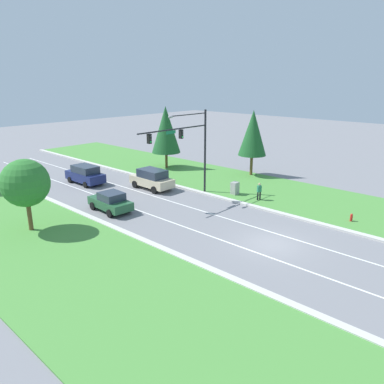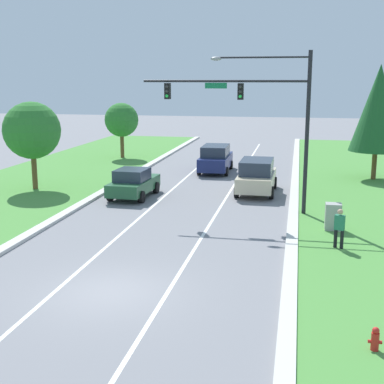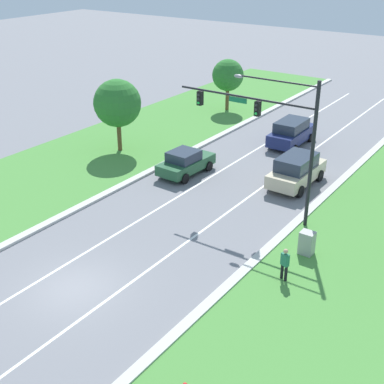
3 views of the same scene
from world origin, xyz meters
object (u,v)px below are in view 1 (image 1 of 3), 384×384
at_px(champagne_suv, 152,179).
at_px(fire_hydrant, 351,218).
at_px(conifer_near_right_tree, 253,133).
at_px(pedestrian, 259,191).
at_px(oak_far_left_tree, 25,183).
at_px(utility_cabinet, 235,189).
at_px(traffic_signal_mast, 188,141).
at_px(navy_suv, 85,174).
at_px(conifer_far_right_tree, 166,130).
at_px(forest_sedan, 111,202).

bearing_deg(champagne_suv, fire_hydrant, -75.82).
height_order(fire_hydrant, conifer_near_right_tree, conifer_near_right_tree).
height_order(pedestrian, oak_far_left_tree, oak_far_left_tree).
xyz_separation_m(pedestrian, fire_hydrant, (0.34, -8.33, -0.59)).
bearing_deg(pedestrian, utility_cabinet, -66.31).
height_order(champagne_suv, pedestrian, champagne_suv).
bearing_deg(traffic_signal_mast, utility_cabinet, -37.14).
bearing_deg(pedestrian, conifer_near_right_tree, -119.41).
distance_m(navy_suv, conifer_far_right_tree, 11.64).
bearing_deg(oak_far_left_tree, utility_cabinet, -18.28).
bearing_deg(conifer_far_right_tree, forest_sedan, -150.20).
relative_size(champagne_suv, pedestrian, 2.88).
distance_m(champagne_suv, fire_hydrant, 19.05).
relative_size(traffic_signal_mast, utility_cabinet, 6.51).
height_order(pedestrian, fire_hydrant, pedestrian).
xyz_separation_m(forest_sedan, oak_far_left_tree, (-6.56, 0.80, 2.82)).
relative_size(fire_hydrant, conifer_far_right_tree, 0.09).
distance_m(utility_cabinet, fire_hydrant, 11.05).
height_order(navy_suv, champagne_suv, champagne_suv).
bearing_deg(conifer_far_right_tree, fire_hydrant, -97.05).
xyz_separation_m(navy_suv, conifer_far_right_tree, (10.94, -1.09, 3.82)).
height_order(forest_sedan, oak_far_left_tree, oak_far_left_tree).
bearing_deg(conifer_near_right_tree, traffic_signal_mast, -177.78).
relative_size(champagne_suv, conifer_far_right_tree, 0.63).
bearing_deg(utility_cabinet, conifer_near_right_tree, 23.06).
xyz_separation_m(forest_sedan, utility_cabinet, (10.90, -4.97, -0.20)).
relative_size(conifer_far_right_tree, oak_far_left_tree, 1.42).
height_order(conifer_near_right_tree, conifer_far_right_tree, conifer_far_right_tree).
distance_m(conifer_far_right_tree, oak_far_left_tree, 22.16).
bearing_deg(pedestrian, navy_suv, -43.73).
distance_m(navy_suv, pedestrian, 18.59).
height_order(navy_suv, pedestrian, navy_suv).
xyz_separation_m(navy_suv, fire_hydrant, (7.95, -25.28, -0.67)).
xyz_separation_m(navy_suv, champagne_suv, (3.52, -6.77, 0.05)).
bearing_deg(traffic_signal_mast, fire_hydrant, -73.65).
bearing_deg(champagne_suv, utility_cabinet, -61.03).
xyz_separation_m(conifer_near_right_tree, oak_far_left_tree, (-24.94, 2.58, -1.27)).
height_order(fire_hydrant, conifer_far_right_tree, conifer_far_right_tree).
bearing_deg(pedestrian, forest_sedan, -12.89).
bearing_deg(conifer_far_right_tree, utility_cabinet, -104.49).
distance_m(pedestrian, conifer_near_right_tree, 10.27).
height_order(pedestrian, conifer_far_right_tree, conifer_far_right_tree).
xyz_separation_m(pedestrian, conifer_near_right_tree, (7.41, 5.89, 4.00)).
bearing_deg(conifer_near_right_tree, fire_hydrant, -116.44).
bearing_deg(oak_far_left_tree, conifer_far_right_tree, 19.52).
height_order(navy_suv, utility_cabinet, navy_suv).
distance_m(navy_suv, conifer_near_right_tree, 19.06).
relative_size(forest_sedan, fire_hydrant, 6.20).
bearing_deg(conifer_near_right_tree, utility_cabinet, -156.94).
relative_size(pedestrian, fire_hydrant, 2.41).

